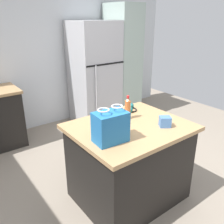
% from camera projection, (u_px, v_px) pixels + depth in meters
% --- Properties ---
extents(ground, '(6.55, 6.55, 0.00)m').
position_uv_depth(ground, '(136.00, 194.00, 2.76)').
color(ground, gray).
extents(back_wall, '(5.46, 0.13, 2.75)m').
position_uv_depth(back_wall, '(38.00, 48.00, 4.09)').
color(back_wall, silver).
rests_on(back_wall, ground).
extents(kitchen_island, '(1.15, 0.94, 0.87)m').
position_uv_depth(kitchen_island, '(129.00, 162.00, 2.58)').
color(kitchen_island, black).
rests_on(kitchen_island, ground).
extents(refrigerator, '(0.78, 0.73, 1.82)m').
position_uv_depth(refrigerator, '(95.00, 73.00, 4.42)').
color(refrigerator, '#B7B7BC').
rests_on(refrigerator, ground).
extents(tall_cabinet, '(0.49, 0.66, 2.10)m').
position_uv_depth(tall_cabinet, '(123.00, 62.00, 4.74)').
color(tall_cabinet, '#9EB2A8').
rests_on(tall_cabinet, ground).
extents(shopping_bag, '(0.30, 0.21, 0.31)m').
position_uv_depth(shopping_bag, '(110.00, 127.00, 2.07)').
color(shopping_bag, '#236BAD').
rests_on(shopping_bag, kitchen_island).
extents(small_box, '(0.14, 0.13, 0.10)m').
position_uv_depth(small_box, '(165.00, 122.00, 2.38)').
color(small_box, '#4775B7').
rests_on(small_box, kitchen_island).
extents(bottle, '(0.06, 0.06, 0.25)m').
position_uv_depth(bottle, '(128.00, 108.00, 2.55)').
color(bottle, '#C66633').
rests_on(bottle, kitchen_island).
extents(ear_defenders, '(0.21, 0.21, 0.06)m').
position_uv_depth(ear_defenders, '(131.00, 109.00, 2.80)').
color(ear_defenders, black).
rests_on(ear_defenders, kitchen_island).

